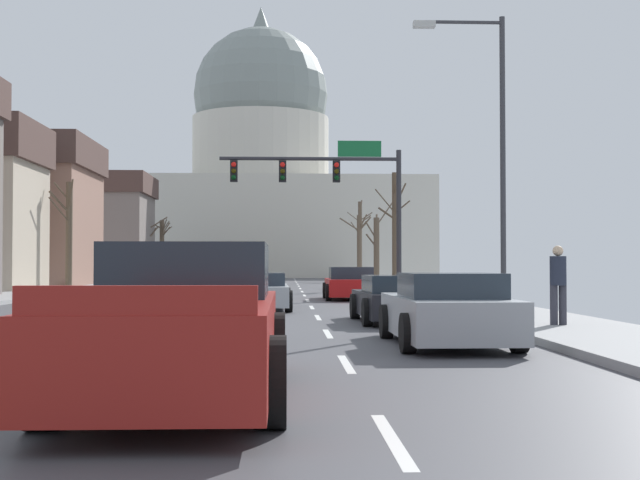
# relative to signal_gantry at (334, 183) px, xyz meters

# --- Properties ---
(ground) EXTENTS (20.00, 180.00, 0.20)m
(ground) POSITION_rel_signal_gantry_xyz_m (-4.76, -16.65, -4.89)
(ground) COLOR #47474C
(signal_gantry) EXTENTS (7.91, 0.41, 6.63)m
(signal_gantry) POSITION_rel_signal_gantry_xyz_m (0.00, 0.00, 0.00)
(signal_gantry) COLOR #28282D
(signal_gantry) RESTS_ON ground
(street_lamp_right) EXTENTS (2.36, 0.24, 7.60)m
(street_lamp_right) POSITION_rel_signal_gantry_xyz_m (3.13, -15.57, -0.24)
(street_lamp_right) COLOR #333338
(street_lamp_right) RESTS_ON ground
(capitol_building) EXTENTS (35.48, 18.50, 29.28)m
(capitol_building) POSITION_rel_signal_gantry_xyz_m (-4.76, 55.53, 5.26)
(capitol_building) COLOR beige
(capitol_building) RESTS_ON ground
(sedan_near_00) EXTENTS (2.09, 4.38, 1.28)m
(sedan_near_00) POSITION_rel_signal_gantry_xyz_m (0.46, -3.48, -4.32)
(sedan_near_00) COLOR #B71414
(sedan_near_00) RESTS_ON ground
(sedan_near_01) EXTENTS (2.03, 4.66, 1.13)m
(sedan_near_01) POSITION_rel_signal_gantry_xyz_m (-2.91, -10.90, -4.37)
(sedan_near_01) COLOR #9EA3A8
(sedan_near_01) RESTS_ON ground
(sedan_near_02) EXTENTS (2.17, 4.36, 1.13)m
(sedan_near_02) POSITION_rel_signal_gantry_xyz_m (0.64, -16.64, -4.37)
(sedan_near_02) COLOR black
(sedan_near_02) RESTS_ON ground
(sedan_near_03) EXTENTS (2.00, 4.44, 1.25)m
(sedan_near_03) POSITION_rel_signal_gantry_xyz_m (0.69, -22.48, -4.33)
(sedan_near_03) COLOR #9EA3A8
(sedan_near_03) RESTS_ON ground
(pickup_truck_near_04) EXTENTS (2.21, 5.73, 1.64)m
(pickup_truck_near_04) POSITION_rel_signal_gantry_xyz_m (-3.20, -28.01, -4.17)
(pickup_truck_near_04) COLOR maroon
(pickup_truck_near_04) RESTS_ON ground
(sedan_oncoming_00) EXTENTS (2.04, 4.49, 1.16)m
(sedan_oncoming_00) POSITION_rel_signal_gantry_xyz_m (-9.75, 4.27, -4.36)
(sedan_oncoming_00) COLOR #1E7247
(sedan_oncoming_00) RESTS_ON ground
(sedan_oncoming_01) EXTENTS (2.02, 4.31, 1.15)m
(sedan_oncoming_01) POSITION_rel_signal_gantry_xyz_m (-10.02, 17.66, -4.37)
(sedan_oncoming_01) COLOR black
(sedan_oncoming_01) RESTS_ON ground
(sedan_oncoming_02) EXTENTS (2.09, 4.25, 1.22)m
(sedan_oncoming_02) POSITION_rel_signal_gantry_xyz_m (-6.56, 31.08, -4.35)
(sedan_oncoming_02) COLOR silver
(sedan_oncoming_02) RESTS_ON ground
(flank_building_00) EXTENTS (14.52, 8.04, 8.40)m
(flank_building_00) POSITION_rel_signal_gantry_xyz_m (-19.99, 31.37, -0.66)
(flank_building_00) COLOR slate
(flank_building_00) RESTS_ON ground
(bare_tree_00) EXTENTS (1.92, 1.30, 6.63)m
(bare_tree_00) POSITION_rel_signal_gantry_xyz_m (4.14, 34.12, -1.42)
(bare_tree_00) COLOR brown
(bare_tree_00) RESTS_ON ground
(bare_tree_01) EXTENTS (1.88, 2.47, 5.02)m
(bare_tree_01) POSITION_rel_signal_gantry_xyz_m (-12.65, 36.88, -2.12)
(bare_tree_01) COLOR brown
(bare_tree_01) RESTS_ON ground
(bare_tree_02) EXTENTS (1.79, 1.39, 5.05)m
(bare_tree_02) POSITION_rel_signal_gantry_xyz_m (3.46, 15.04, -2.59)
(bare_tree_02) COLOR brown
(bare_tree_02) RESTS_ON ground
(bare_tree_03) EXTENTS (2.39, 1.93, 5.11)m
(bare_tree_03) POSITION_rel_signal_gantry_xyz_m (-13.22, 32.86, -2.14)
(bare_tree_03) COLOR brown
(bare_tree_03) RESTS_ON ground
(bare_tree_04) EXTENTS (2.47, 1.73, 5.29)m
(bare_tree_04) POSITION_rel_signal_gantry_xyz_m (3.64, 29.31, -2.04)
(bare_tree_04) COLOR brown
(bare_tree_04) RESTS_ON ground
(bare_tree_05) EXTENTS (1.33, 1.46, 5.64)m
(bare_tree_05) POSITION_rel_signal_gantry_xyz_m (-13.46, 8.33, -1.86)
(bare_tree_05) COLOR brown
(bare_tree_05) RESTS_ON ground
(bare_tree_06) EXTENTS (1.99, 2.33, 6.36)m
(bare_tree_06) POSITION_rel_signal_gantry_xyz_m (3.98, 10.45, -1.31)
(bare_tree_06) COLOR #4C3D2D
(bare_tree_06) RESTS_ON ground
(pedestrian_00) EXTENTS (0.35, 0.34, 1.65)m
(pedestrian_00) POSITION_rel_signal_gantry_xyz_m (3.56, -19.58, -3.86)
(pedestrian_00) COLOR #33333D
(pedestrian_00) RESTS_ON ground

